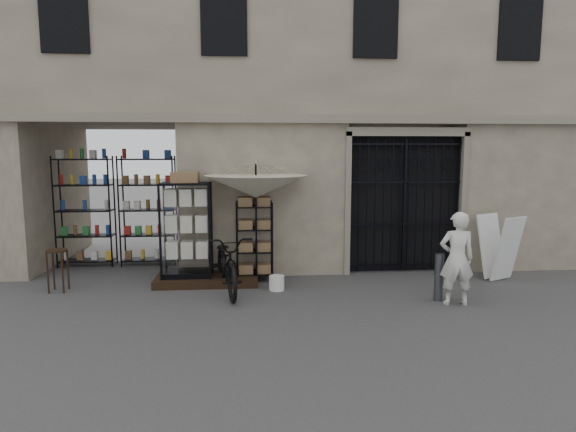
{
  "coord_description": "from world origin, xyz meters",
  "views": [
    {
      "loc": [
        -1.56,
        -7.82,
        2.59
      ],
      "look_at": [
        -0.8,
        1.4,
        1.35
      ],
      "focal_mm": 30.0,
      "sensor_mm": 36.0,
      "label": 1
    }
  ],
  "objects": [
    {
      "name": "shopkeeper",
      "position": [
        1.94,
        -0.14,
        0.0
      ],
      "size": [
        0.73,
        1.64,
        0.38
      ],
      "primitive_type": "imported",
      "rotation": [
        0.0,
        0.0,
        3.05
      ],
      "color": "silver",
      "rests_on": "ground"
    },
    {
      "name": "white_bucket",
      "position": [
        -1.05,
        0.97,
        0.14
      ],
      "size": [
        0.35,
        0.35,
        0.27
      ],
      "primitive_type": "cylinder",
      "rotation": [
        0.0,
        0.0,
        0.28
      ],
      "color": "white",
      "rests_on": "ground"
    },
    {
      "name": "iron_gate",
      "position": [
        1.75,
        2.28,
        1.5
      ],
      "size": [
        2.5,
        0.21,
        3.0
      ],
      "color": "black",
      "rests_on": "ground"
    },
    {
      "name": "bicycle",
      "position": [
        -1.97,
        0.94,
        0.0
      ],
      "size": [
        0.93,
        1.23,
        2.11
      ],
      "primitive_type": "imported",
      "rotation": [
        0.0,
        0.0,
        0.19
      ],
      "color": "black",
      "rests_on": "ground"
    },
    {
      "name": "market_umbrella",
      "position": [
        -1.42,
        1.51,
        2.04
      ],
      "size": [
        1.95,
        1.98,
        2.83
      ],
      "rotation": [
        0.0,
        0.0,
        -0.13
      ],
      "color": "black",
      "rests_on": "ground"
    },
    {
      "name": "easel_sign",
      "position": [
        3.5,
        1.36,
        0.67
      ],
      "size": [
        0.86,
        0.9,
        1.3
      ],
      "rotation": [
        0.0,
        0.0,
        0.43
      ],
      "color": "silver",
      "rests_on": "ground"
    },
    {
      "name": "shop_shelving",
      "position": [
        -4.55,
        3.3,
        1.25
      ],
      "size": [
        2.7,
        0.5,
        2.5
      ],
      "primitive_type": "cube",
      "color": "black",
      "rests_on": "ground"
    },
    {
      "name": "wooden_stool",
      "position": [
        -5.11,
        1.23,
        0.42
      ],
      "size": [
        0.41,
        0.41,
        0.79
      ],
      "rotation": [
        0.0,
        0.0,
        -0.09
      ],
      "color": "black",
      "rests_on": "ground"
    },
    {
      "name": "steel_bollard",
      "position": [
        1.74,
        0.11,
        0.42
      ],
      "size": [
        0.2,
        0.2,
        0.83
      ],
      "primitive_type": "cylinder",
      "rotation": [
        0.0,
        0.0,
        -0.38
      ],
      "color": "#47494F",
      "rests_on": "ground"
    },
    {
      "name": "wire_rack",
      "position": [
        -1.45,
        1.72,
        0.79
      ],
      "size": [
        0.81,
        0.66,
        1.61
      ],
      "rotation": [
        0.0,
        0.0,
        -0.25
      ],
      "color": "black",
      "rests_on": "ground"
    },
    {
      "name": "ground",
      "position": [
        0.0,
        0.0,
        0.0
      ],
      "size": [
        80.0,
        80.0,
        0.0
      ],
      "primitive_type": "plane",
      "color": "black",
      "rests_on": "ground"
    },
    {
      "name": "shop_recess",
      "position": [
        -4.5,
        2.8,
        1.5
      ],
      "size": [
        3.0,
        1.7,
        3.0
      ],
      "primitive_type": "cube",
      "color": "black",
      "rests_on": "ground"
    },
    {
      "name": "display_cabinet",
      "position": [
        -2.78,
        1.58,
        0.98
      ],
      "size": [
        1.07,
        0.88,
        2.0
      ],
      "rotation": [
        0.0,
        0.0,
        -0.4
      ],
      "color": "black",
      "rests_on": "step_platform"
    },
    {
      "name": "main_building",
      "position": [
        0.0,
        4.0,
        4.5
      ],
      "size": [
        14.0,
        4.0,
        9.0
      ],
      "primitive_type": "cube",
      "color": "gray",
      "rests_on": "ground"
    },
    {
      "name": "step_platform",
      "position": [
        -2.4,
        1.55,
        0.07
      ],
      "size": [
        2.0,
        0.9,
        0.15
      ],
      "primitive_type": "cube",
      "color": "black",
      "rests_on": "ground"
    }
  ]
}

